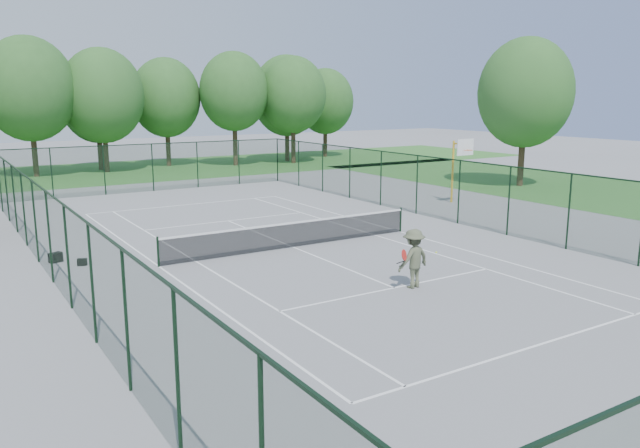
% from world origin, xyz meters
% --- Properties ---
extents(ground, '(140.00, 140.00, 0.00)m').
position_xyz_m(ground, '(0.00, 0.00, 0.00)').
color(ground, gray).
rests_on(ground, ground).
extents(grass_far, '(80.00, 16.00, 0.01)m').
position_xyz_m(grass_far, '(0.00, 30.00, 0.01)').
color(grass_far, '#3C7D30').
rests_on(grass_far, ground).
extents(grass_side, '(14.00, 40.00, 0.01)m').
position_xyz_m(grass_side, '(24.00, 4.00, 0.01)').
color(grass_side, '#3C7D30').
rests_on(grass_side, ground).
extents(court_lines, '(11.05, 23.85, 0.01)m').
position_xyz_m(court_lines, '(0.00, 0.00, 0.00)').
color(court_lines, white).
rests_on(court_lines, ground).
extents(tennis_net, '(11.08, 0.08, 1.10)m').
position_xyz_m(tennis_net, '(0.00, 0.00, 0.58)').
color(tennis_net, black).
rests_on(tennis_net, ground).
extents(fence_enclosure, '(18.05, 36.05, 3.02)m').
position_xyz_m(fence_enclosure, '(0.00, 0.00, 1.56)').
color(fence_enclosure, '#14331C').
rests_on(fence_enclosure, ground).
extents(tree_line_far, '(39.40, 6.40, 9.70)m').
position_xyz_m(tree_line_far, '(0.00, 30.00, 5.99)').
color(tree_line_far, '#442E21').
rests_on(tree_line_far, ground).
extents(basketball_goal, '(1.20, 1.43, 3.65)m').
position_xyz_m(basketball_goal, '(13.05, 4.14, 2.57)').
color(basketball_goal, gold).
rests_on(basketball_goal, ground).
extents(tree_side, '(6.18, 6.18, 9.78)m').
position_xyz_m(tree_side, '(21.71, 7.11, 6.17)').
color(tree_side, '#442E21').
rests_on(tree_side, ground).
extents(sports_bag_a, '(0.51, 0.41, 0.36)m').
position_xyz_m(sports_bag_a, '(-8.48, 2.62, 0.18)').
color(sports_bag_a, black).
rests_on(sports_bag_a, ground).
extents(sports_bag_b, '(0.37, 0.30, 0.25)m').
position_xyz_m(sports_bag_b, '(-7.76, 1.64, 0.12)').
color(sports_bag_b, black).
rests_on(sports_bag_b, ground).
extents(tennis_player, '(2.24, 0.88, 1.88)m').
position_xyz_m(tennis_player, '(0.54, -6.65, 0.94)').
color(tennis_player, '#535940').
rests_on(tennis_player, ground).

